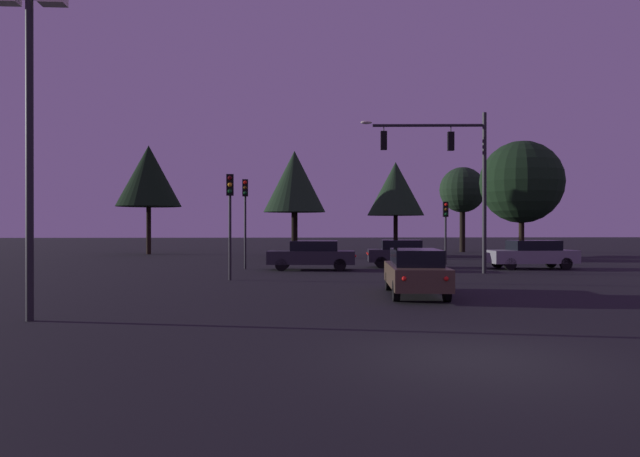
{
  "coord_description": "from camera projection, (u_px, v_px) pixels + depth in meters",
  "views": [
    {
      "loc": [
        -3.2,
        -9.63,
        2.25
      ],
      "look_at": [
        -1.53,
        21.52,
        2.15
      ],
      "focal_mm": 32.13,
      "sensor_mm": 36.0,
      "label": 1
    }
  ],
  "objects": [
    {
      "name": "ground_plane",
      "position": [
        343.0,
        264.0,
        34.26
      ],
      "size": [
        168.0,
        168.0,
        0.0
      ],
      "primitive_type": "plane",
      "color": "black",
      "rests_on": "ground"
    },
    {
      "name": "traffic_signal_mast_arm",
      "position": [
        451.0,
        164.0,
        27.56
      ],
      "size": [
        6.05,
        0.65,
        7.76
      ],
      "color": "#232326",
      "rests_on": "ground"
    },
    {
      "name": "traffic_light_corner_left",
      "position": [
        245.0,
        206.0,
        30.27
      ],
      "size": [
        0.31,
        0.36,
        4.76
      ],
      "color": "#232326",
      "rests_on": "ground"
    },
    {
      "name": "traffic_light_corner_right",
      "position": [
        230.0,
        205.0,
        24.02
      ],
      "size": [
        0.32,
        0.36,
        4.46
      ],
      "color": "#232326",
      "rests_on": "ground"
    },
    {
      "name": "traffic_light_median",
      "position": [
        446.0,
        220.0,
        34.01
      ],
      "size": [
        0.32,
        0.36,
        3.74
      ],
      "color": "#232326",
      "rests_on": "ground"
    },
    {
      "name": "car_nearside_lane",
      "position": [
        415.0,
        271.0,
        18.67
      ],
      "size": [
        2.15,
        4.77,
        1.52
      ],
      "color": "#473828",
      "rests_on": "ground"
    },
    {
      "name": "car_crossing_left",
      "position": [
        532.0,
        254.0,
        30.5
      ],
      "size": [
        4.73,
        1.99,
        1.52
      ],
      "color": "gray",
      "rests_on": "ground"
    },
    {
      "name": "car_crossing_right",
      "position": [
        312.0,
        255.0,
        29.73
      ],
      "size": [
        4.67,
        2.16,
        1.52
      ],
      "color": "#232328",
      "rests_on": "ground"
    },
    {
      "name": "car_far_lane",
      "position": [
        403.0,
        253.0,
        31.55
      ],
      "size": [
        4.16,
        2.16,
        1.52
      ],
      "color": "#232328",
      "rests_on": "ground"
    },
    {
      "name": "parking_lot_lamp_post",
      "position": [
        29.0,
        114.0,
        13.64
      ],
      "size": [
        1.7,
        0.36,
        7.76
      ],
      "color": "#232326",
      "rests_on": "ground"
    },
    {
      "name": "tree_behind_sign",
      "position": [
        396.0,
        189.0,
        44.82
      ],
      "size": [
        4.45,
        4.45,
        7.33
      ],
      "color": "black",
      "rests_on": "ground"
    },
    {
      "name": "tree_left_far",
      "position": [
        294.0,
        182.0,
        41.02
      ],
      "size": [
        4.45,
        4.45,
        7.7
      ],
      "color": "black",
      "rests_on": "ground"
    },
    {
      "name": "tree_center_horizon",
      "position": [
        522.0,
        182.0,
        41.22
      ],
      "size": [
        5.93,
        5.93,
        8.44
      ],
      "color": "black",
      "rests_on": "ground"
    },
    {
      "name": "tree_right_cluster",
      "position": [
        149.0,
        176.0,
        46.65
      ],
      "size": [
        5.25,
        5.25,
        8.89
      ],
      "color": "black",
      "rests_on": "ground"
    },
    {
      "name": "tree_lot_edge",
      "position": [
        462.0,
        190.0,
        50.87
      ],
      "size": [
        4.04,
        4.04,
        7.56
      ],
      "color": "black",
      "rests_on": "ground"
    }
  ]
}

